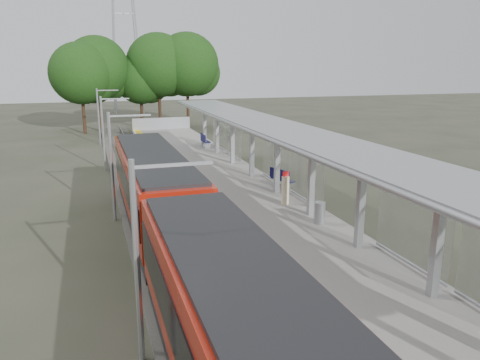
# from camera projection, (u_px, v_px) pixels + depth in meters

# --- Properties ---
(trackbed) EXTENTS (3.00, 70.00, 0.24)m
(trackbed) POSITION_uv_depth(u_px,v_px,m) (149.00, 209.00, 24.90)
(trackbed) COLOR #59544C
(trackbed) RESTS_ON ground
(platform) EXTENTS (6.00, 50.00, 1.00)m
(platform) POSITION_uv_depth(u_px,v_px,m) (230.00, 195.00, 26.15)
(platform) COLOR gray
(platform) RESTS_ON ground
(tactile_strip) EXTENTS (0.60, 50.00, 0.02)m
(tactile_strip) POSITION_uv_depth(u_px,v_px,m) (184.00, 190.00, 25.27)
(tactile_strip) COLOR yellow
(tactile_strip) RESTS_ON platform
(end_fence) EXTENTS (6.00, 0.10, 1.20)m
(end_fence) POSITION_uv_depth(u_px,v_px,m) (161.00, 123.00, 48.94)
(end_fence) COLOR #9EA0A5
(end_fence) RESTS_ON platform
(train) EXTENTS (2.74, 27.60, 3.62)m
(train) POSITION_uv_depth(u_px,v_px,m) (183.00, 236.00, 15.52)
(train) COLOR black
(train) RESTS_ON ground
(canopy) EXTENTS (3.27, 38.00, 3.66)m
(canopy) POSITION_uv_depth(u_px,v_px,m) (284.00, 138.00, 22.22)
(canopy) COLOR #9EA0A5
(canopy) RESTS_ON platform
(tree_cluster) EXTENTS (19.53, 9.66, 11.45)m
(tree_cluster) POSITION_uv_depth(u_px,v_px,m) (138.00, 69.00, 54.61)
(tree_cluster) COLOR #382316
(tree_cluster) RESTS_ON ground
(catenary_masts) EXTENTS (2.08, 48.16, 5.40)m
(catenary_masts) POSITION_uv_depth(u_px,v_px,m) (113.00, 163.00, 22.80)
(catenary_masts) COLOR #9EA0A5
(catenary_masts) RESTS_ON ground
(bench_mid) EXTENTS (0.95, 1.62, 1.06)m
(bench_mid) POSITION_uv_depth(u_px,v_px,m) (281.00, 178.00, 25.53)
(bench_mid) COLOR #0E0D45
(bench_mid) RESTS_ON platform
(bench_far) EXTENTS (0.49, 1.58, 1.08)m
(bench_far) POSITION_uv_depth(u_px,v_px,m) (204.00, 140.00, 38.30)
(bench_far) COLOR #0E0D45
(bench_far) RESTS_ON platform
(info_pillar_far) EXTENTS (0.37, 0.37, 1.63)m
(info_pillar_far) POSITION_uv_depth(u_px,v_px,m) (285.00, 190.00, 22.55)
(info_pillar_far) COLOR beige
(info_pillar_far) RESTS_ON platform
(litter_bin) EXTENTS (0.56, 0.56, 0.94)m
(litter_bin) POSITION_uv_depth(u_px,v_px,m) (320.00, 213.00, 19.82)
(litter_bin) COLOR #9EA0A5
(litter_bin) RESTS_ON platform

